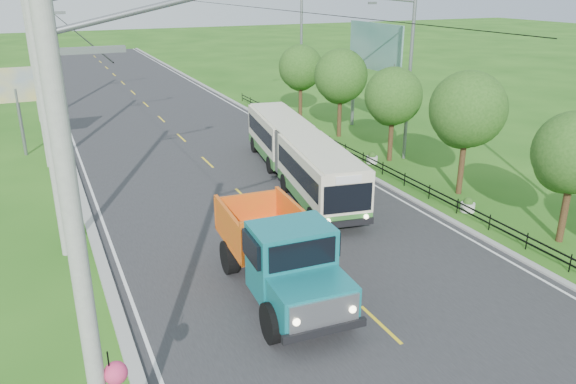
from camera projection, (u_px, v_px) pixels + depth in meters
ground at (380, 325)px, 17.03m from camera, size 240.00×240.00×0.00m
road at (198, 153)px, 34.07m from camera, size 14.00×120.00×0.02m
curb_left at (72, 168)px, 31.25m from camera, size 0.40×120.00×0.15m
curb_right at (304, 140)px, 36.84m from camera, size 0.30×120.00×0.10m
edge_line_left at (83, 167)px, 31.49m from camera, size 0.12×120.00×0.00m
edge_line_right at (297, 141)px, 36.65m from camera, size 0.12×120.00×0.00m
centre_dash at (380, 324)px, 17.02m from camera, size 0.12×2.20×0.00m
railing_right at (363, 159)px, 31.96m from camera, size 0.04×40.00×0.60m
pole_nearest at (86, 284)px, 9.54m from camera, size 3.51×0.44×10.00m
pole_near at (48, 124)px, 19.71m from camera, size 3.51×0.32×10.00m
pole_mid at (37, 75)px, 29.93m from camera, size 3.51×0.32×10.00m
pole_far at (32, 52)px, 40.16m from camera, size 3.51×0.32×10.00m
tree_second at (572, 156)px, 21.45m from camera, size 3.18×3.26×5.30m
tree_third at (466, 113)px, 26.40m from camera, size 3.60×3.62×6.00m
tree_fourth at (393, 99)px, 31.65m from camera, size 3.24×3.31×5.40m
tree_fifth at (340, 79)px, 36.67m from camera, size 3.48×3.52×5.80m
tree_back at (301, 69)px, 41.86m from camera, size 3.30×3.36×5.50m
streetlight_mid at (407, 75)px, 31.38m from camera, size 3.02×0.20×9.07m
streetlight_far at (299, 49)px, 43.31m from camera, size 3.02×0.20×9.07m
planter_near at (468, 205)px, 25.39m from camera, size 0.64×0.64×0.67m
planter_mid at (372, 158)px, 32.20m from camera, size 0.64×0.64×0.67m
planter_far at (310, 127)px, 39.02m from camera, size 0.64×0.64×0.67m
billboard_left at (15, 91)px, 32.44m from camera, size 3.00×0.20×5.20m
billboard_right at (374, 54)px, 36.98m from camera, size 0.24×6.00×7.30m
bus at (298, 152)px, 28.65m from camera, size 4.46×14.26×2.72m
dump_truck at (280, 250)px, 18.16m from camera, size 2.97×6.95×2.87m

